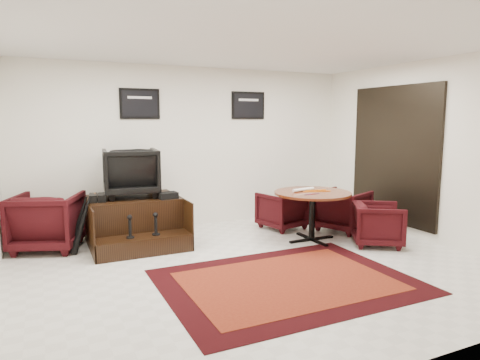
# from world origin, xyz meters

# --- Properties ---
(ground) EXTENTS (6.00, 6.00, 0.00)m
(ground) POSITION_xyz_m (0.00, 0.00, 0.00)
(ground) COLOR silver
(ground) RESTS_ON ground
(room_shell) EXTENTS (6.02, 5.02, 2.81)m
(room_shell) POSITION_xyz_m (0.41, 0.12, 1.79)
(room_shell) COLOR white
(room_shell) RESTS_ON ground
(area_rug) EXTENTS (2.88, 2.16, 0.01)m
(area_rug) POSITION_xyz_m (0.10, -0.61, 0.01)
(area_rug) COLOR black
(area_rug) RESTS_ON ground
(shine_podium) EXTENTS (1.37, 1.41, 0.70)m
(shine_podium) POSITION_xyz_m (-1.19, 1.78, 0.33)
(shine_podium) COLOR black
(shine_podium) RESTS_ON ground
(shine_chair) EXTENTS (0.88, 0.84, 0.83)m
(shine_chair) POSITION_xyz_m (-1.19, 1.93, 1.12)
(shine_chair) COLOR black
(shine_chair) RESTS_ON shine_podium
(shoes_pair) EXTENTS (0.27, 0.33, 0.11)m
(shoes_pair) POSITION_xyz_m (-1.72, 1.72, 0.76)
(shoes_pair) COLOR black
(shoes_pair) RESTS_ON shine_podium
(polish_kit) EXTENTS (0.30, 0.22, 0.10)m
(polish_kit) POSITION_xyz_m (-0.73, 1.50, 0.75)
(polish_kit) COLOR black
(polish_kit) RESTS_ON shine_podium
(umbrella_black) EXTENTS (0.31, 0.12, 0.83)m
(umbrella_black) POSITION_xyz_m (-1.97, 1.55, 0.42)
(umbrella_black) COLOR black
(umbrella_black) RESTS_ON ground
(umbrella_hooked) EXTENTS (0.30, 0.11, 0.80)m
(umbrella_hooked) POSITION_xyz_m (-1.99, 1.79, 0.40)
(umbrella_hooked) COLOR black
(umbrella_hooked) RESTS_ON ground
(armchair_side) EXTENTS (1.13, 1.09, 0.92)m
(armchair_side) POSITION_xyz_m (-2.40, 1.99, 0.46)
(armchair_side) COLOR black
(armchair_side) RESTS_ON ground
(meeting_table) EXTENTS (1.19, 1.19, 0.78)m
(meeting_table) POSITION_xyz_m (1.36, 0.73, 0.68)
(meeting_table) COLOR #411609
(meeting_table) RESTS_ON ground
(table_chair_back) EXTENTS (0.82, 0.79, 0.71)m
(table_chair_back) POSITION_xyz_m (1.33, 1.59, 0.36)
(table_chair_back) COLOR black
(table_chair_back) RESTS_ON ground
(table_chair_window) EXTENTS (0.95, 0.97, 0.78)m
(table_chair_window) POSITION_xyz_m (2.20, 1.03, 0.39)
(table_chair_window) COLOR black
(table_chair_window) RESTS_ON ground
(table_chair_corner) EXTENTS (0.91, 0.93, 0.71)m
(table_chair_corner) POSITION_xyz_m (2.12, 0.10, 0.35)
(table_chair_corner) COLOR black
(table_chair_corner) RESTS_ON ground
(paper_roll) EXTENTS (0.42, 0.12, 0.05)m
(paper_roll) POSITION_xyz_m (1.27, 0.85, 0.80)
(paper_roll) COLOR white
(paper_roll) RESTS_ON meeting_table
(table_clutter) EXTENTS (0.57, 0.31, 0.01)m
(table_clutter) POSITION_xyz_m (1.40, 0.74, 0.78)
(table_clutter) COLOR orange
(table_clutter) RESTS_ON meeting_table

